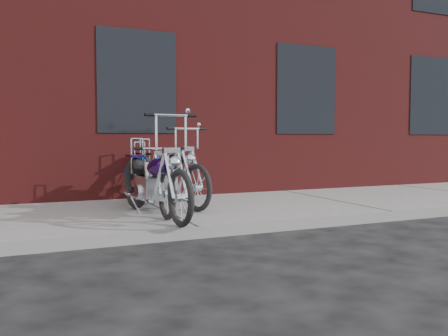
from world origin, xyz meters
name	(u,v)px	position (x,y,z in m)	size (l,w,h in m)	color
ground	(198,239)	(0.00, 0.00, 0.00)	(120.00, 120.00, 0.00)	black
sidewalk	(163,215)	(0.00, 1.50, 0.07)	(22.00, 3.00, 0.15)	gray
building_brick	(93,35)	(0.00, 8.00, 4.00)	(22.00, 10.00, 8.00)	maroon
chopper_purple	(154,184)	(-0.28, 0.96, 0.59)	(0.59, 2.42, 1.36)	black
chopper_blue	(150,182)	(-0.19, 1.48, 0.56)	(0.56, 2.29, 1.00)	black
chopper_third	(166,178)	(0.19, 1.98, 0.58)	(0.78, 2.36, 1.22)	black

